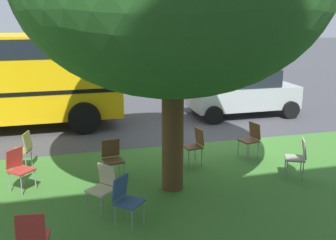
# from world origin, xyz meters

# --- Properties ---
(ground) EXTENTS (80.00, 80.00, 0.00)m
(ground) POSITION_xyz_m (0.00, 0.00, 0.00)
(ground) COLOR #424247
(grass_verge) EXTENTS (48.00, 6.00, 0.01)m
(grass_verge) POSITION_xyz_m (0.00, 3.20, 0.00)
(grass_verge) COLOR #3D752D
(grass_verge) RESTS_ON ground
(chair_0) EXTENTS (0.59, 0.59, 0.88)m
(chair_0) POSITION_xyz_m (3.04, 4.15, 0.52)
(chair_0) COLOR #335184
(chair_0) RESTS_ON ground
(chair_1) EXTENTS (0.52, 0.52, 0.88)m
(chair_1) POSITION_xyz_m (4.88, 0.94, 0.52)
(chair_1) COLOR olive
(chair_1) RESTS_ON ground
(chair_2) EXTENTS (0.47, 0.47, 0.88)m
(chair_2) POSITION_xyz_m (0.95, 1.66, 0.52)
(chair_2) COLOR brown
(chair_2) RESTS_ON ground
(chair_3) EXTENTS (0.56, 0.55, 0.88)m
(chair_3) POSITION_xyz_m (-0.96, 3.06, 0.52)
(chair_3) COLOR #ADA393
(chair_3) RESTS_ON ground
(chair_4) EXTENTS (0.50, 0.49, 0.88)m
(chair_4) POSITION_xyz_m (-0.55, 1.58, 0.52)
(chair_4) COLOR brown
(chair_4) RESTS_ON ground
(chair_5) EXTENTS (0.46, 0.47, 0.88)m
(chair_5) POSITION_xyz_m (4.50, 5.01, 0.52)
(chair_5) COLOR #B7332D
(chair_5) RESTS_ON ground
(chair_6) EXTENTS (0.47, 0.48, 0.88)m
(chair_6) POSITION_xyz_m (2.99, 2.08, 0.52)
(chair_6) COLOR brown
(chair_6) RESTS_ON ground
(chair_7) EXTENTS (0.59, 0.59, 0.88)m
(chair_7) POSITION_xyz_m (4.89, 2.16, 0.52)
(chair_7) COLOR #B7332D
(chair_7) RESTS_ON ground
(chair_8) EXTENTS (0.59, 0.59, 0.88)m
(chair_8) POSITION_xyz_m (3.34, 3.55, 0.52)
(chair_8) COLOR beige
(chair_8) RESTS_ON ground
(parked_car) EXTENTS (3.70, 1.92, 1.65)m
(parked_car) POSITION_xyz_m (-2.24, -2.44, 0.84)
(parked_car) COLOR #ADB2B7
(parked_car) RESTS_ON ground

